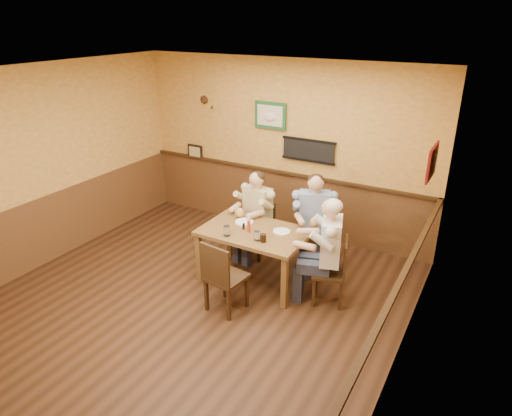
{
  "coord_description": "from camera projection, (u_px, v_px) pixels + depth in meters",
  "views": [
    {
      "loc": [
        3.09,
        -3.86,
        3.39
      ],
      "look_at": [
        0.47,
        0.81,
        1.1
      ],
      "focal_mm": 32.0,
      "sensor_mm": 36.0,
      "label": 1
    }
  ],
  "objects": [
    {
      "name": "water_glass_mid",
      "position": [
        257.0,
        236.0,
        5.74
      ],
      "size": [
        0.11,
        0.11,
        0.12
      ],
      "primitive_type": "cylinder",
      "rotation": [
        0.0,
        0.0,
        -0.36
      ],
      "color": "white",
      "rests_on": "dining_table"
    },
    {
      "name": "cola_tumbler",
      "position": [
        263.0,
        238.0,
        5.7
      ],
      "size": [
        0.08,
        0.08,
        0.1
      ],
      "primitive_type": "cylinder",
      "rotation": [
        0.0,
        0.0,
        0.05
      ],
      "color": "black",
      "rests_on": "dining_table"
    },
    {
      "name": "pepper_shaker",
      "position": [
        244.0,
        226.0,
        6.04
      ],
      "size": [
        0.04,
        0.04,
        0.08
      ],
      "primitive_type": "cylinder",
      "rotation": [
        0.0,
        0.0,
        -0.08
      ],
      "color": "black",
      "rests_on": "dining_table"
    },
    {
      "name": "chair_right_end",
      "position": [
        329.0,
        271.0,
        5.67
      ],
      "size": [
        0.51,
        0.51,
        0.88
      ],
      "primitive_type": null,
      "rotation": [
        0.0,
        0.0,
        -1.27
      ],
      "color": "#392412",
      "rests_on": "ground"
    },
    {
      "name": "diner_white_elder",
      "position": [
        330.0,
        258.0,
        5.6
      ],
      "size": [
        0.73,
        0.73,
        1.25
      ],
      "primitive_type": null,
      "rotation": [
        0.0,
        0.0,
        -1.27
      ],
      "color": "silver",
      "rests_on": "ground"
    },
    {
      "name": "plate_far_right",
      "position": [
        282.0,
        231.0,
        5.97
      ],
      "size": [
        0.29,
        0.29,
        0.02
      ],
      "primitive_type": "cylinder",
      "rotation": [
        0.0,
        0.0,
        0.3
      ],
      "color": "white",
      "rests_on": "dining_table"
    },
    {
      "name": "water_glass_left",
      "position": [
        227.0,
        231.0,
        5.86
      ],
      "size": [
        0.09,
        0.09,
        0.13
      ],
      "primitive_type": "cylinder",
      "rotation": [
        0.0,
        0.0,
        0.04
      ],
      "color": "silver",
      "rests_on": "dining_table"
    },
    {
      "name": "room",
      "position": [
        203.0,
        174.0,
        5.23
      ],
      "size": [
        5.02,
        5.03,
        2.81
      ],
      "color": "black",
      "rests_on": "ground"
    },
    {
      "name": "chair_back_left",
      "position": [
        258.0,
        229.0,
        6.81
      ],
      "size": [
        0.45,
        0.45,
        0.84
      ],
      "primitive_type": null,
      "rotation": [
        0.0,
        0.0,
        -0.18
      ],
      "color": "#392412",
      "rests_on": "ground"
    },
    {
      "name": "dining_table",
      "position": [
        255.0,
        237.0,
        6.06
      ],
      "size": [
        1.4,
        0.9,
        0.75
      ],
      "color": "brown",
      "rests_on": "ground"
    },
    {
      "name": "diner_tan_shirt",
      "position": [
        258.0,
        219.0,
        6.74
      ],
      "size": [
        0.64,
        0.64,
        1.19
      ],
      "primitive_type": null,
      "rotation": [
        0.0,
        0.0,
        -0.18
      ],
      "color": "beige",
      "rests_on": "ground"
    },
    {
      "name": "chair_near_side",
      "position": [
        226.0,
        275.0,
        5.51
      ],
      "size": [
        0.49,
        0.49,
        0.94
      ],
      "primitive_type": null,
      "rotation": [
        0.0,
        0.0,
        3.02
      ],
      "color": "#392412",
      "rests_on": "ground"
    },
    {
      "name": "hot_sauce_bottle",
      "position": [
        249.0,
        226.0,
        5.94
      ],
      "size": [
        0.05,
        0.05,
        0.18
      ],
      "primitive_type": "cylinder",
      "rotation": [
        0.0,
        0.0,
        -0.08
      ],
      "color": "red",
      "rests_on": "dining_table"
    },
    {
      "name": "plate_far_left",
      "position": [
        244.0,
        222.0,
        6.25
      ],
      "size": [
        0.28,
        0.28,
        0.02
      ],
      "primitive_type": "cylinder",
      "rotation": [
        0.0,
        0.0,
        -0.12
      ],
      "color": "white",
      "rests_on": "dining_table"
    },
    {
      "name": "chair_back_right",
      "position": [
        313.0,
        238.0,
        6.51
      ],
      "size": [
        0.53,
        0.53,
        0.88
      ],
      "primitive_type": null,
      "rotation": [
        0.0,
        0.0,
        0.42
      ],
      "color": "#392412",
      "rests_on": "ground"
    },
    {
      "name": "salt_shaker",
      "position": [
        244.0,
        226.0,
        6.05
      ],
      "size": [
        0.04,
        0.04,
        0.08
      ],
      "primitive_type": "cylinder",
      "rotation": [
        0.0,
        0.0,
        0.22
      ],
      "color": "white",
      "rests_on": "dining_table"
    },
    {
      "name": "diner_blue_polo",
      "position": [
        313.0,
        226.0,
        6.44
      ],
      "size": [
        0.76,
        0.76,
        1.25
      ],
      "primitive_type": null,
      "rotation": [
        0.0,
        0.0,
        0.42
      ],
      "color": "#7E97BE",
      "rests_on": "ground"
    }
  ]
}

